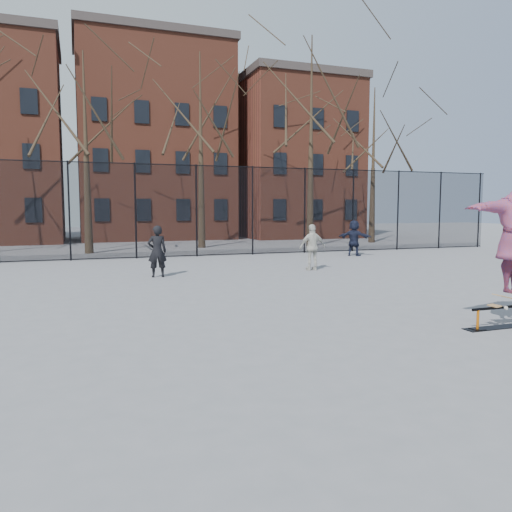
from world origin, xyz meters
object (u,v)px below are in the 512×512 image
object	(u,v)px
bystander_black	(157,251)
bystander_navy	(354,238)
skate_rail	(506,319)
bystander_white	(313,247)

from	to	relation	value
bystander_black	bystander_navy	xyz separation A→B (m)	(9.28, 3.94, 0.00)
bystander_navy	skate_rail	bearing A→B (deg)	118.34
bystander_black	bystander_navy	world-z (taller)	same
bystander_navy	bystander_white	bearing A→B (deg)	92.40
bystander_black	bystander_white	xyz separation A→B (m)	(5.27, -0.06, -0.01)
bystander_black	bystander_white	bearing A→B (deg)	-177.94
bystander_white	bystander_navy	distance (m)	5.67
bystander_black	bystander_navy	bearing A→B (deg)	-154.28
bystander_black	bystander_navy	size ratio (longest dim) A/B	1.00
skate_rail	bystander_black	size ratio (longest dim) A/B	1.10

